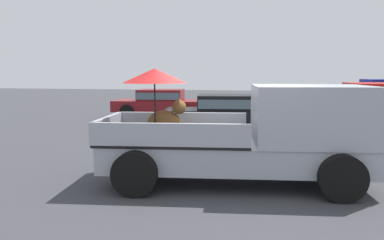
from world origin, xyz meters
The scene contains 5 objects.
ground_plane centered at (0.00, 0.00, 0.00)m, with size 80.00×80.00×0.00m, color #38383D.
pickup_truck_main centered at (0.41, 0.05, 0.97)m, with size 5.24×2.75×2.22m.
pickup_truck_far centered at (5.14, 13.71, 0.87)m, with size 5.01×2.70×1.80m.
parked_sedan_near centered at (-4.69, 10.77, 0.74)m, with size 4.45×2.30×1.33m.
parked_sedan_far centered at (-1.02, 6.78, 0.74)m, with size 4.50×2.42×1.33m.
Camera 1 is at (0.72, -7.51, 2.14)m, focal length 36.93 mm.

